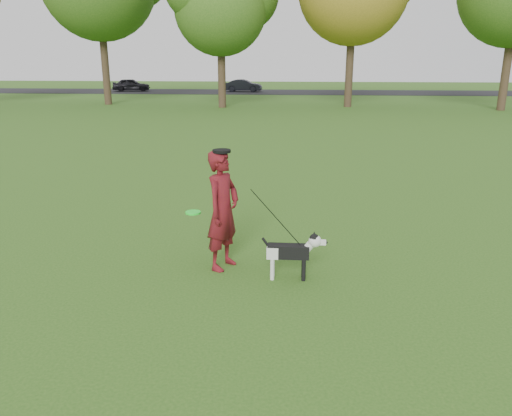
# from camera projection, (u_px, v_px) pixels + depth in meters

# --- Properties ---
(ground) EXTENTS (120.00, 120.00, 0.00)m
(ground) POSITION_uv_depth(u_px,v_px,m) (250.00, 282.00, 7.17)
(ground) COLOR #285116
(ground) RESTS_ON ground
(road) EXTENTS (120.00, 7.00, 0.02)m
(road) POSITION_uv_depth(u_px,v_px,m) (288.00, 92.00, 45.33)
(road) COLOR black
(road) RESTS_ON ground
(man) EXTENTS (0.67, 0.78, 1.82)m
(man) POSITION_uv_depth(u_px,v_px,m) (223.00, 210.00, 7.43)
(man) COLOR #580C1F
(man) RESTS_ON ground
(dog) EXTENTS (0.95, 0.19, 0.72)m
(dog) POSITION_uv_depth(u_px,v_px,m) (293.00, 250.00, 7.16)
(dog) COLOR black
(dog) RESTS_ON ground
(car_left) EXTENTS (3.59, 2.04, 1.15)m
(car_left) POSITION_uv_depth(u_px,v_px,m) (131.00, 85.00, 46.21)
(car_left) COLOR black
(car_left) RESTS_ON road
(car_mid) EXTENTS (3.39, 1.41, 1.09)m
(car_mid) POSITION_uv_depth(u_px,v_px,m) (244.00, 86.00, 45.46)
(car_mid) COLOR black
(car_mid) RESTS_ON road
(man_held_items) EXTENTS (1.74, 0.48, 1.34)m
(man_held_items) POSITION_uv_depth(u_px,v_px,m) (275.00, 217.00, 7.19)
(man_held_items) COLOR #20FF2E
(man_held_items) RESTS_ON ground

